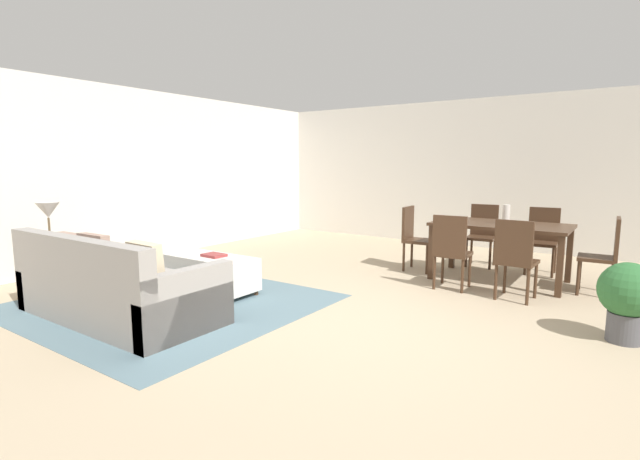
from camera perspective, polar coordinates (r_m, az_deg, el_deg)
The scene contains 18 objects.
ground_plane at distance 4.55m, azimuth 4.25°, elevation -11.47°, with size 10.80×10.80×0.00m, color tan.
wall_back at distance 8.96m, azimuth 20.94°, elevation 6.47°, with size 9.00×0.12×2.70m, color silver.
wall_left at distance 7.88m, azimuth -23.15°, elevation 6.20°, with size 0.12×11.00×2.70m, color silver.
area_rug at distance 5.44m, azimuth -17.94°, elevation -8.50°, with size 3.00×2.80×0.01m, color slate.
couch at distance 5.05m, azimuth -23.96°, elevation -6.68°, with size 2.19×0.99×0.86m.
ottoman_table at distance 5.70m, azimuth -13.31°, elevation -5.01°, with size 1.17×0.51×0.44m.
side_table at distance 6.27m, azimuth -30.14°, elevation -2.89°, with size 0.40×0.40×0.56m.
table_lamp at distance 6.20m, azimuth -30.48°, elevation 1.91°, with size 0.26×0.26×0.53m.
dining_table at distance 6.46m, azimuth 21.34°, elevation -0.04°, with size 1.66×0.94×0.76m.
dining_chair_near_left at distance 5.82m, azimuth 15.84°, elevation -2.12°, with size 0.42×0.42×0.92m.
dining_chair_near_right at distance 5.58m, azimuth 22.91°, elevation -2.88°, with size 0.42×0.42×0.92m.
dining_chair_far_left at distance 7.39m, azimuth 19.38°, elevation -0.15°, with size 0.43×0.43×0.92m.
dining_chair_far_right at distance 7.19m, azimuth 25.72°, elevation -0.72°, with size 0.42×0.42×0.92m.
dining_chair_head_east at distance 6.31m, azimuth 31.76°, elevation -2.27°, with size 0.42×0.42×0.92m.
dining_chair_head_west at distance 6.81m, azimuth 11.50°, elevation -0.53°, with size 0.43×0.43×0.92m.
vase_centerpiece at distance 6.39m, azimuth 21.95°, elevation 1.79°, with size 0.09×0.09×0.25m, color silver.
book_on_ottoman at distance 5.62m, azimuth -12.89°, elevation -3.03°, with size 0.26×0.20×0.03m, color maroon.
potted_plant at distance 4.77m, azimuth 33.65°, elevation -6.78°, with size 0.47×0.47×0.70m.
Camera 1 is at (2.17, -3.70, 1.52)m, focal length 25.99 mm.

